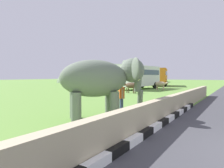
{
  "coord_description": "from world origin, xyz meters",
  "views": [
    {
      "loc": [
        -6.05,
        1.28,
        1.97
      ],
      "look_at": [
        2.07,
        6.3,
        1.6
      ],
      "focal_mm": 32.8,
      "sensor_mm": 36.0,
      "label": 1
    }
  ],
  "objects_px": {
    "bus_white": "(140,75)",
    "cow_near": "(161,84)",
    "elephant": "(102,79)",
    "person_handler": "(121,96)",
    "bus_orange": "(160,76)",
    "cow_mid": "(131,86)"
  },
  "relations": [
    {
      "from": "bus_white",
      "to": "cow_near",
      "type": "xyz_separation_m",
      "value": [
        -0.49,
        -3.43,
        -1.21
      ]
    },
    {
      "from": "elephant",
      "to": "cow_near",
      "type": "bearing_deg",
      "value": 10.88
    },
    {
      "from": "elephant",
      "to": "person_handler",
      "type": "height_order",
      "value": "elephant"
    },
    {
      "from": "bus_orange",
      "to": "person_handler",
      "type": "bearing_deg",
      "value": -165.04
    },
    {
      "from": "bus_orange",
      "to": "cow_mid",
      "type": "xyz_separation_m",
      "value": [
        -18.86,
        -2.8,
        -1.21
      ]
    },
    {
      "from": "person_handler",
      "to": "cow_near",
      "type": "xyz_separation_m",
      "value": [
        18.72,
        4.1,
        -0.06
      ]
    },
    {
      "from": "elephant",
      "to": "cow_mid",
      "type": "bearing_deg",
      "value": 21.17
    },
    {
      "from": "person_handler",
      "to": "cow_near",
      "type": "bearing_deg",
      "value": 12.36
    },
    {
      "from": "person_handler",
      "to": "bus_orange",
      "type": "xyz_separation_m",
      "value": [
        30.86,
        8.24,
        1.15
      ]
    },
    {
      "from": "bus_orange",
      "to": "cow_near",
      "type": "xyz_separation_m",
      "value": [
        -12.14,
        -4.14,
        -1.21
      ]
    },
    {
      "from": "person_handler",
      "to": "cow_mid",
      "type": "distance_m",
      "value": 13.18
    },
    {
      "from": "bus_orange",
      "to": "elephant",
      "type": "bearing_deg",
      "value": -166.06
    },
    {
      "from": "elephant",
      "to": "cow_near",
      "type": "distance_m",
      "value": 20.59
    },
    {
      "from": "elephant",
      "to": "bus_white",
      "type": "relative_size",
      "value": 0.43
    },
    {
      "from": "person_handler",
      "to": "bus_white",
      "type": "xyz_separation_m",
      "value": [
        19.22,
        7.53,
        1.15
      ]
    },
    {
      "from": "bus_orange",
      "to": "cow_near",
      "type": "relative_size",
      "value": 4.37
    },
    {
      "from": "bus_orange",
      "to": "cow_mid",
      "type": "relative_size",
      "value": 4.32
    },
    {
      "from": "elephant",
      "to": "bus_white",
      "type": "distance_m",
      "value": 21.95
    },
    {
      "from": "person_handler",
      "to": "bus_orange",
      "type": "distance_m",
      "value": 31.96
    },
    {
      "from": "person_handler",
      "to": "bus_white",
      "type": "distance_m",
      "value": 20.67
    },
    {
      "from": "bus_white",
      "to": "bus_orange",
      "type": "distance_m",
      "value": 11.67
    },
    {
      "from": "person_handler",
      "to": "cow_mid",
      "type": "relative_size",
      "value": 0.86
    }
  ]
}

